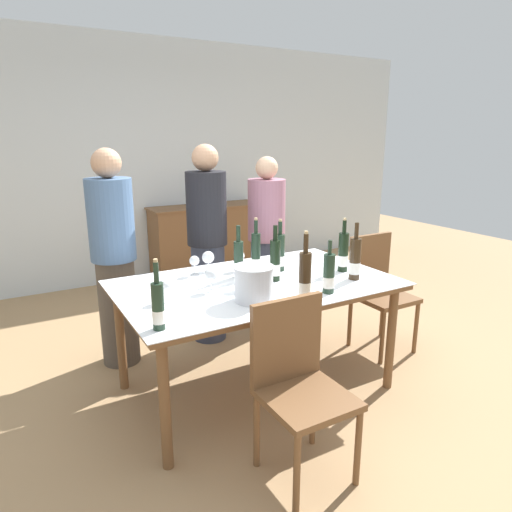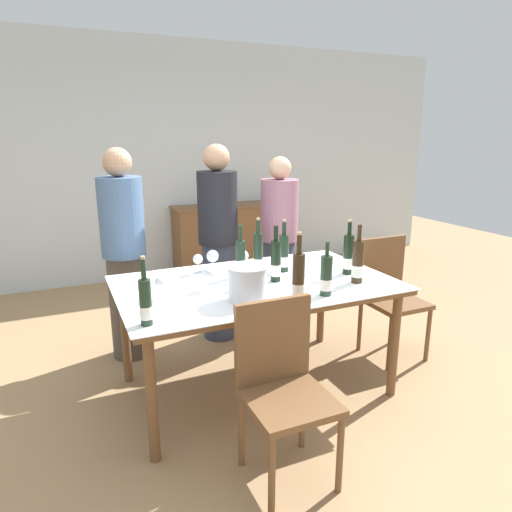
{
  "view_description": "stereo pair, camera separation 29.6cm",
  "coord_description": "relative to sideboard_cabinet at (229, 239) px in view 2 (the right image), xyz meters",
  "views": [
    {
      "loc": [
        -1.43,
        -2.49,
        1.72
      ],
      "look_at": [
        0.0,
        0.0,
        0.96
      ],
      "focal_mm": 32.0,
      "sensor_mm": 36.0,
      "label": 1
    },
    {
      "loc": [
        -1.16,
        -2.62,
        1.72
      ],
      "look_at": [
        0.0,
        0.0,
        0.96
      ],
      "focal_mm": 32.0,
      "sensor_mm": 36.0,
      "label": 2
    }
  ],
  "objects": [
    {
      "name": "ice_bucket",
      "position": [
        -0.99,
        -2.94,
        0.45
      ],
      "size": [
        0.24,
        0.24,
        0.21
      ],
      "color": "silver",
      "rests_on": "dining_table"
    },
    {
      "name": "wine_glass_5",
      "position": [
        -0.98,
        -2.26,
        0.44
      ],
      "size": [
        0.09,
        0.09,
        0.15
      ],
      "color": "white",
      "rests_on": "dining_table"
    },
    {
      "name": "person_host",
      "position": [
        -1.53,
        -1.79,
        0.38
      ],
      "size": [
        0.33,
        0.33,
        1.64
      ],
      "color": "#51473D",
      "rests_on": "ground_plane"
    },
    {
      "name": "wine_glass_3",
      "position": [
        -1.1,
        -2.3,
        0.44
      ],
      "size": [
        0.07,
        0.07,
        0.14
      ],
      "color": "white",
      "rests_on": "dining_table"
    },
    {
      "name": "wine_bottle_6",
      "position": [
        -0.52,
        -3.05,
        0.45
      ],
      "size": [
        0.07,
        0.07,
        0.33
      ],
      "color": "#1E3323",
      "rests_on": "dining_table"
    },
    {
      "name": "chair_near_front",
      "position": [
        -1.01,
        -3.43,
        0.09
      ],
      "size": [
        0.42,
        0.42,
        0.92
      ],
      "color": "brown",
      "rests_on": "ground_plane"
    },
    {
      "name": "wine_bottle_1",
      "position": [
        -0.2,
        -2.92,
        0.47
      ],
      "size": [
        0.08,
        0.08,
        0.39
      ],
      "color": "#332314",
      "rests_on": "dining_table"
    },
    {
      "name": "wine_bottle_3",
      "position": [
        -0.68,
        -2.68,
        0.47
      ],
      "size": [
        0.07,
        0.07,
        0.38
      ],
      "color": "black",
      "rests_on": "dining_table"
    },
    {
      "name": "wine_bottle_5",
      "position": [
        -0.14,
        -2.73,
        0.47
      ],
      "size": [
        0.07,
        0.07,
        0.38
      ],
      "color": "black",
      "rests_on": "dining_table"
    },
    {
      "name": "dining_table",
      "position": [
        -0.81,
        -2.65,
        0.27
      ],
      "size": [
        1.8,
        1.1,
        0.78
      ],
      "color": "brown",
      "rests_on": "ground_plane"
    },
    {
      "name": "chair_right_end",
      "position": [
        0.39,
        -2.56,
        0.1
      ],
      "size": [
        0.42,
        0.42,
        0.94
      ],
      "color": "brown",
      "rests_on": "ground_plane"
    },
    {
      "name": "wine_bottle_4",
      "position": [
        -0.85,
        -2.49,
        0.46
      ],
      "size": [
        0.07,
        0.07,
        0.36
      ],
      "color": "#1E3323",
      "rests_on": "dining_table"
    },
    {
      "name": "wine_bottle_8",
      "position": [
        -0.53,
        -2.5,
        0.47
      ],
      "size": [
        0.07,
        0.07,
        0.37
      ],
      "color": "#1E3323",
      "rests_on": "dining_table"
    },
    {
      "name": "wine_bottle_7",
      "position": [
        -0.74,
        -2.52,
        0.48
      ],
      "size": [
        0.06,
        0.06,
        0.41
      ],
      "color": "#1E3323",
      "rests_on": "dining_table"
    },
    {
      "name": "wine_glass_1",
      "position": [
        -0.94,
        -2.73,
        0.44
      ],
      "size": [
        0.08,
        0.08,
        0.15
      ],
      "color": "white",
      "rests_on": "dining_table"
    },
    {
      "name": "sideboard_cabinet",
      "position": [
        0.0,
        0.0,
        0.0
      ],
      "size": [
        1.4,
        0.46,
        0.88
      ],
      "color": "brown",
      "rests_on": "ground_plane"
    },
    {
      "name": "wine_bottle_2",
      "position": [
        -0.75,
        -3.12,
        0.48
      ],
      "size": [
        0.07,
        0.07,
        0.42
      ],
      "color": "#332314",
      "rests_on": "dining_table"
    },
    {
      "name": "wine_glass_0",
      "position": [
        -1.45,
        -2.7,
        0.44
      ],
      "size": [
        0.08,
        0.08,
        0.14
      ],
      "color": "white",
      "rests_on": "dining_table"
    },
    {
      "name": "back_wall",
      "position": [
        -0.81,
        0.29,
        0.96
      ],
      "size": [
        8.0,
        0.1,
        2.8
      ],
      "color": "silver",
      "rests_on": "ground_plane"
    },
    {
      "name": "wine_glass_4",
      "position": [
        -1.14,
        -2.67,
        0.44
      ],
      "size": [
        0.08,
        0.08,
        0.15
      ],
      "color": "white",
      "rests_on": "dining_table"
    },
    {
      "name": "wine_bottle_0",
      "position": [
        -1.6,
        -3.06,
        0.46
      ],
      "size": [
        0.06,
        0.06,
        0.37
      ],
      "color": "#1E3323",
      "rests_on": "dining_table"
    },
    {
      "name": "ground_plane",
      "position": [
        -0.81,
        -2.65,
        -0.44
      ],
      "size": [
        12.0,
        12.0,
        0.0
      ],
      "primitive_type": "plane",
      "color": "#A37F56"
    },
    {
      "name": "wine_glass_2",
      "position": [
        -0.78,
        -2.35,
        0.44
      ],
      "size": [
        0.07,
        0.07,
        0.15
      ],
      "color": "white",
      "rests_on": "dining_table"
    },
    {
      "name": "person_guest_right",
      "position": [
        -0.18,
        -1.75,
        0.33
      ],
      "size": [
        0.33,
        0.33,
        1.54
      ],
      "color": "#383F56",
      "rests_on": "ground_plane"
    },
    {
      "name": "person_guest_left",
      "position": [
        -0.75,
        -1.74,
        0.39
      ],
      "size": [
        0.33,
        0.33,
        1.65
      ],
      "color": "#383F56",
      "rests_on": "ground_plane"
    }
  ]
}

